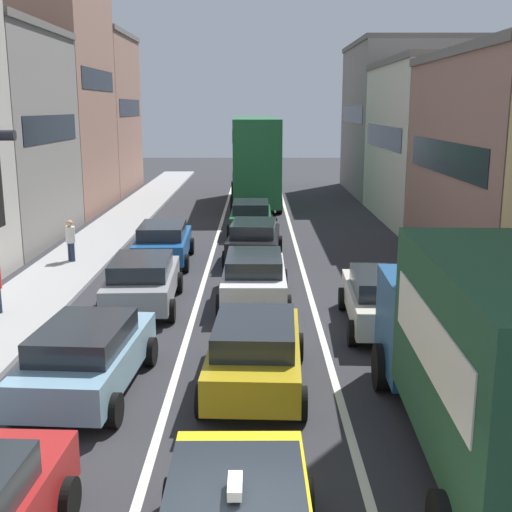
{
  "coord_description": "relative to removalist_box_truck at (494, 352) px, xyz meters",
  "views": [
    {
      "loc": [
        0.04,
        -5.83,
        5.65
      ],
      "look_at": [
        0.0,
        12.0,
        1.6
      ],
      "focal_mm": 46.0,
      "sensor_mm": 36.0,
      "label": 1
    }
  ],
  "objects": [
    {
      "name": "sedan_centre_lane_second",
      "position": [
        -3.68,
        3.11,
        -1.18
      ],
      "size": [
        2.21,
        4.37,
        1.49
      ],
      "rotation": [
        0.0,
        0.0,
        1.53
      ],
      "color": "#B29319",
      "rests_on": "ground"
    },
    {
      "name": "removalist_box_truck",
      "position": [
        0.0,
        0.0,
        0.0
      ],
      "size": [
        2.92,
        7.78,
        3.58
      ],
      "rotation": [
        0.0,
        0.0,
        1.53
      ],
      "color": "navy",
      "rests_on": "ground"
    },
    {
      "name": "sedan_left_lane_third",
      "position": [
        -6.92,
        8.67,
        -1.18
      ],
      "size": [
        2.21,
        4.37,
        1.49
      ],
      "rotation": [
        0.0,
        0.0,
        1.61
      ],
      "color": "gray",
      "rests_on": "ground"
    },
    {
      "name": "lane_stripe_left",
      "position": [
        -5.39,
        16.3,
        -1.97
      ],
      "size": [
        0.16,
        60.0,
        0.01
      ],
      "primitive_type": "cube",
      "color": "silver",
      "rests_on": "ground"
    },
    {
      "name": "sedan_right_lane_behind_truck",
      "position": [
        -0.34,
        6.88,
        -1.18
      ],
      "size": [
        2.23,
        4.38,
        1.49
      ],
      "rotation": [
        0.0,
        0.0,
        1.52
      ],
      "color": "beige",
      "rests_on": "ground"
    },
    {
      "name": "wagon_left_lane_second",
      "position": [
        -7.05,
        2.84,
        -1.18
      ],
      "size": [
        2.3,
        4.41,
        1.49
      ],
      "rotation": [
        0.0,
        0.0,
        1.5
      ],
      "color": "#759EB7",
      "rests_on": "ground"
    },
    {
      "name": "sedan_left_lane_fourth",
      "position": [
        -7.09,
        14.19,
        -1.18
      ],
      "size": [
        2.17,
        4.35,
        1.49
      ],
      "rotation": [
        0.0,
        0.0,
        1.6
      ],
      "color": "#194C8C",
      "rests_on": "ground"
    },
    {
      "name": "sedan_centre_lane_fifth",
      "position": [
        -3.89,
        20.05,
        -1.18
      ],
      "size": [
        2.07,
        4.31,
        1.49
      ],
      "rotation": [
        0.0,
        0.0,
        1.57
      ],
      "color": "#19592D",
      "rests_on": "ground"
    },
    {
      "name": "hatchback_centre_lane_third",
      "position": [
        -3.71,
        9.14,
        -1.18
      ],
      "size": [
        2.09,
        4.31,
        1.49
      ],
      "rotation": [
        0.0,
        0.0,
        1.56
      ],
      "color": "silver",
      "rests_on": "ground"
    },
    {
      "name": "pedestrian_near_kerb",
      "position": [
        -10.44,
        13.93,
        -1.03
      ],
      "size": [
        0.41,
        0.41,
        1.66
      ],
      "rotation": [
        0.0,
        0.0,
        0.78
      ],
      "color": "#262D47",
      "rests_on": "ground"
    },
    {
      "name": "bus_mid_queue_primary",
      "position": [
        -3.74,
        28.89,
        0.86
      ],
      "size": [
        3.03,
        10.57,
        5.06
      ],
      "rotation": [
        0.0,
        0.0,
        1.6
      ],
      "color": "#1E6033",
      "rests_on": "ground"
    },
    {
      "name": "building_row_right",
      "position": [
        6.2,
        16.92,
        3.09
      ],
      "size": [
        7.2,
        43.9,
        13.13
      ],
      "rotation": [
        0.0,
        0.0,
        -1.57
      ],
      "color": "gray",
      "rests_on": "ground"
    },
    {
      "name": "coupe_centre_lane_fourth",
      "position": [
        -3.74,
        14.73,
        -1.18
      ],
      "size": [
        2.28,
        4.41,
        1.49
      ],
      "rotation": [
        0.0,
        0.0,
        1.51
      ],
      "color": "black",
      "rests_on": "ground"
    },
    {
      "name": "lane_stripe_right",
      "position": [
        -1.99,
        16.3,
        -1.97
      ],
      "size": [
        0.16,
        60.0,
        0.01
      ],
      "primitive_type": "cube",
      "color": "silver",
      "rests_on": "ground"
    },
    {
      "name": "sidewalk_left",
      "position": [
        -10.39,
        16.3,
        -1.9
      ],
      "size": [
        2.6,
        64.0,
        0.14
      ],
      "primitive_type": "cube",
      "color": "#989898",
      "rests_on": "ground"
    }
  ]
}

